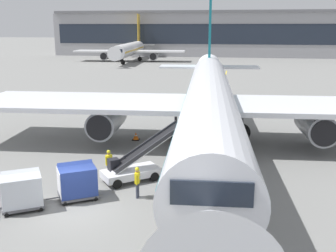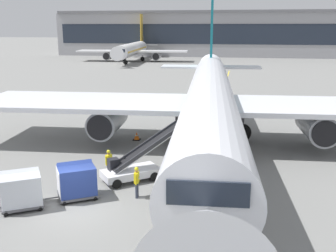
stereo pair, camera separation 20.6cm
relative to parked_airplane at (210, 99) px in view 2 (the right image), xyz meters
name	(u,v)px [view 2 (the right image)]	position (x,y,z in m)	size (l,w,h in m)	color
ground_plane	(78,210)	(-5.58, -13.00, -3.61)	(600.00, 600.00, 0.00)	slate
parked_airplane	(210,99)	(0.00, 0.00, 0.00)	(36.98, 46.27, 15.48)	silver
belt_loader	(134,165)	(-3.84, -8.44, -2.71)	(4.84, 4.22, 3.26)	silver
baggage_cart_lead	(77,180)	(-6.21, -11.49, -2.61)	(2.74, 2.41, 1.91)	#515156
baggage_cart_second	(21,189)	(-8.49, -13.16, -2.61)	(2.74, 2.41, 1.91)	#515156
ground_crew_by_loader	(109,162)	(-5.47, -8.29, -2.61)	(0.37, 0.54, 1.74)	#514C42
ground_crew_by_carts	(85,175)	(-6.05, -10.67, -2.61)	(0.54, 0.36, 1.74)	#514C42
ground_crew_marshaller	(137,180)	(-3.03, -10.92, -2.61)	(0.27, 0.57, 1.74)	#333847
safety_cone_engine_keepout	(137,136)	(-5.89, 0.04, -3.29)	(0.58, 0.58, 0.66)	black
apron_guidance_line_lead_in	(208,147)	(0.00, -0.91, -3.60)	(0.20, 110.00, 0.01)	yellow
terminal_building	(258,34)	(7.14, 100.00, 3.13)	(124.10, 20.12, 13.59)	#939399
distant_airplane	(133,49)	(-25.84, 72.87, -0.52)	(29.25, 37.70, 12.52)	white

